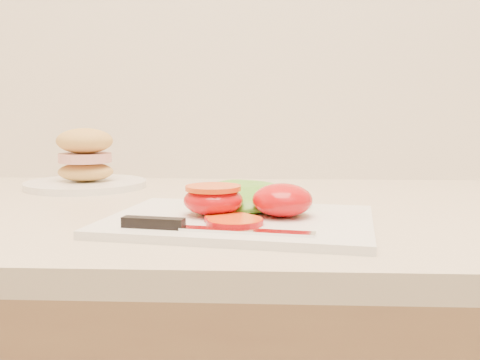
{
  "coord_description": "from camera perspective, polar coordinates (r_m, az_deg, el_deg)",
  "views": [
    {
      "loc": [
        -0.56,
        0.89,
        1.07
      ],
      "look_at": [
        -0.59,
        1.55,
        0.99
      ],
      "focal_mm": 40.0,
      "sensor_mm": 36.0,
      "label": 1
    }
  ],
  "objects": [
    {
      "name": "knife",
      "position": [
        0.59,
        -5.45,
        -4.91
      ],
      "size": [
        0.22,
        0.05,
        0.01
      ],
      "rotation": [
        0.0,
        0.0,
        -0.18
      ],
      "color": "silver",
      "rests_on": "cutting_board"
    },
    {
      "name": "tomato_slice_0",
      "position": [
        0.62,
        -0.56,
        -4.45
      ],
      "size": [
        0.06,
        0.06,
        0.01
      ],
      "primitive_type": "cylinder",
      "color": "#F15A0A",
      "rests_on": "cutting_board"
    },
    {
      "name": "cutting_board",
      "position": [
        0.66,
        -0.04,
        -4.39
      ],
      "size": [
        0.36,
        0.28,
        0.01
      ],
      "primitive_type": "cube",
      "rotation": [
        0.0,
        0.0,
        -0.17
      ],
      "color": "white",
      "rests_on": "counter"
    },
    {
      "name": "lettuce_leaf_0",
      "position": [
        0.73,
        0.05,
        -1.78
      ],
      "size": [
        0.19,
        0.16,
        0.03
      ],
      "primitive_type": "ellipsoid",
      "rotation": [
        0.0,
        0.0,
        -0.42
      ],
      "color": "#5FB12E",
      "rests_on": "cutting_board"
    },
    {
      "name": "sandwich_plate",
      "position": [
        1.03,
        -16.15,
        1.37
      ],
      "size": [
        0.22,
        0.22,
        0.11
      ],
      "rotation": [
        0.0,
        0.0,
        0.19
      ],
      "color": "white",
      "rests_on": "counter"
    },
    {
      "name": "lettuce_leaf_1",
      "position": [
        0.72,
        3.23,
        -1.95
      ],
      "size": [
        0.14,
        0.12,
        0.03
      ],
      "primitive_type": "ellipsoid",
      "rotation": [
        0.0,
        0.0,
        0.31
      ],
      "color": "#5FB12E",
      "rests_on": "cutting_board"
    },
    {
      "name": "tomato_half_cut",
      "position": [
        0.67,
        -2.87,
        -2.02
      ],
      "size": [
        0.08,
        0.08,
        0.04
      ],
      "color": "red",
      "rests_on": "cutting_board"
    },
    {
      "name": "tomato_half_dome",
      "position": [
        0.67,
        4.54,
        -2.14
      ],
      "size": [
        0.08,
        0.08,
        0.04
      ],
      "primitive_type": "ellipsoid",
      "color": "red",
      "rests_on": "cutting_board"
    },
    {
      "name": "tomato_slice_1",
      "position": [
        0.64,
        -1.21,
        -4.12
      ],
      "size": [
        0.06,
        0.06,
        0.01
      ],
      "primitive_type": "cylinder",
      "color": "#F15A0A",
      "rests_on": "cutting_board"
    }
  ]
}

